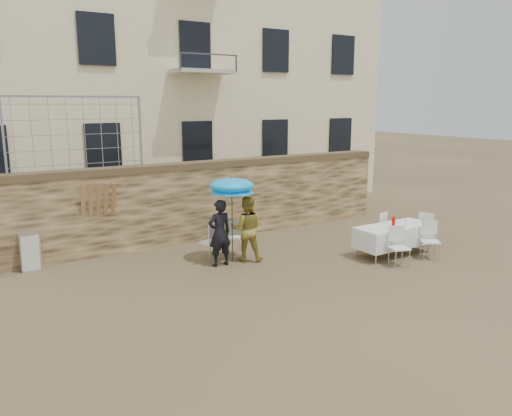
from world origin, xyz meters
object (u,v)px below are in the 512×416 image
couple_chair_right (234,237)px  table_chair_front_right (430,240)px  banquet_table (394,227)px  table_chair_front_left (400,247)px  couple_chair_left (210,241)px  soda_bottle (393,223)px  chair_stack_right (29,250)px  umbrella (232,188)px  man_suit (220,233)px  table_chair_side (427,229)px  woman_dress (247,229)px  table_chair_back (377,229)px

couple_chair_right → table_chair_front_right: (4.03, -2.86, 0.00)m
banquet_table → table_chair_front_left: size_ratio=2.19×
couple_chair_left → table_chair_front_left: 4.62m
soda_bottle → chair_stack_right: size_ratio=0.28×
couple_chair_right → soda_bottle: 4.04m
table_chair_front_left → chair_stack_right: bearing=168.0°
umbrella → couple_chair_left: umbrella is taller
man_suit → soda_bottle: bearing=156.3°
couple_chair_left → table_chair_side: (5.63, -2.01, 0.00)m
umbrella → couple_chair_left: 1.50m
man_suit → chair_stack_right: man_suit is taller
woman_dress → table_chair_back: woman_dress is taller
couple_chair_right → soda_bottle: size_ratio=3.69×
soda_bottle → couple_chair_left: bearing=150.7°
woman_dress → soda_bottle: bearing=-176.6°
table_chair_front_right → man_suit: bearing=-171.0°
woman_dress → table_chair_side: 5.10m
table_chair_front_left → chair_stack_right: table_chair_front_left is taller
umbrella → soda_bottle: bearing=-26.5°
banquet_table → table_chair_front_right: 0.94m
man_suit → table_chair_back: (4.43, -0.76, -0.33)m
soda_bottle → table_chair_back: 1.11m
woman_dress → soda_bottle: (3.28, -1.71, 0.09)m
soda_bottle → table_chair_side: (1.60, 0.25, -0.43)m
man_suit → table_chair_front_right: size_ratio=1.69×
couple_chair_left → table_chair_front_left: bearing=123.3°
umbrella → table_chair_front_left: 4.25m
woman_dress → table_chair_front_left: (2.88, -2.31, -0.33)m
woman_dress → chair_stack_right: woman_dress is taller
banquet_table → table_chair_side: size_ratio=2.19×
table_chair_front_left → chair_stack_right: 8.79m
couple_chair_left → table_chair_front_left: (3.63, -2.86, 0.00)m
umbrella → couple_chair_left: size_ratio=2.05×
woman_dress → banquet_table: (3.48, -1.56, -0.08)m
umbrella → table_chair_back: 4.34m
man_suit → couple_chair_left: bearing=-90.8°
soda_bottle → chair_stack_right: 8.87m
woman_dress → table_chair_back: bearing=-160.7°
chair_stack_right → table_chair_front_left: bearing=-30.5°
woman_dress → couple_chair_left: 0.99m
banquet_table → couple_chair_left: bearing=153.5°
table_chair_back → soda_bottle: bearing=50.5°
couple_chair_left → table_chair_side: same height
couple_chair_left → table_chair_back: size_ratio=1.00×
man_suit → couple_chair_right: man_suit is taller
couple_chair_right → banquet_table: 4.12m
man_suit → soda_bottle: size_ratio=6.25×
couple_chair_left → chair_stack_right: couple_chair_left is taller
banquet_table → table_chair_side: bearing=4.1°
couple_chair_left → couple_chair_right: bearing=161.5°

